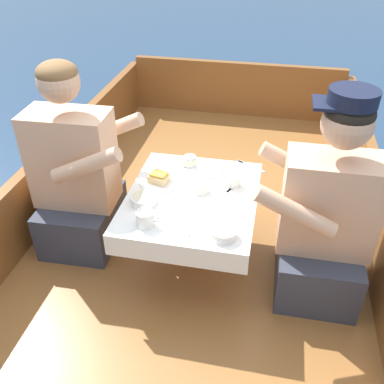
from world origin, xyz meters
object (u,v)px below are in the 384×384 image
object	(u,v)px
coffee_cup_port	(200,187)
coffee_cup_starboard	(145,218)
tin_can	(190,161)
person_starboard	(325,220)
sandwich	(159,177)
person_port	(77,178)
coffee_cup_center	(232,180)

from	to	relation	value
coffee_cup_port	coffee_cup_starboard	bearing A→B (deg)	-121.63
coffee_cup_starboard	tin_can	size ratio (longest dim) A/B	1.56
person_starboard	coffee_cup_port	distance (m)	0.58
person_starboard	sandwich	xyz separation A→B (m)	(-0.78, 0.12, 0.04)
sandwich	tin_can	bearing A→B (deg)	60.06
person_port	tin_can	size ratio (longest dim) A/B	14.69
person_starboard	coffee_cup_port	xyz separation A→B (m)	(-0.57, 0.09, 0.04)
coffee_cup_starboard	coffee_cup_center	distance (m)	0.50
coffee_cup_port	coffee_cup_starboard	xyz separation A→B (m)	(-0.18, -0.29, 0.01)
sandwich	coffee_cup_starboard	distance (m)	0.33
person_port	coffee_cup_center	world-z (taller)	person_port
person_port	tin_can	xyz separation A→B (m)	(0.53, 0.22, 0.04)
person_port	person_starboard	bearing A→B (deg)	-6.91
coffee_cup_center	coffee_cup_starboard	bearing A→B (deg)	-130.12
person_port	coffee_cup_starboard	xyz separation A→B (m)	(0.45, -0.30, 0.05)
tin_can	sandwich	bearing A→B (deg)	-119.94
sandwich	coffee_cup_center	distance (m)	0.35
person_port	coffee_cup_center	size ratio (longest dim) A/B	9.34
person_starboard	sandwich	bearing A→B (deg)	-9.70
person_port	coffee_cup_center	xyz separation A→B (m)	(0.77, 0.08, 0.04)
person_starboard	tin_can	world-z (taller)	person_starboard
coffee_cup_port	coffee_cup_starboard	size ratio (longest dim) A/B	1.01
person_port	sandwich	world-z (taller)	person_port
person_port	coffee_cup_center	bearing A→B (deg)	3.62
coffee_cup_center	person_starboard	bearing A→B (deg)	-22.59
person_starboard	coffee_cup_starboard	size ratio (longest dim) A/B	9.44
coffee_cup_port	coffee_cup_center	world-z (taller)	coffee_cup_center
person_port	coffee_cup_port	xyz separation A→B (m)	(0.63, -0.01, 0.04)
person_port	tin_can	bearing A→B (deg)	20.03
coffee_cup_starboard	person_port	bearing A→B (deg)	146.16
person_port	sandwich	bearing A→B (deg)	0.98
person_port	coffee_cup_center	distance (m)	0.78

